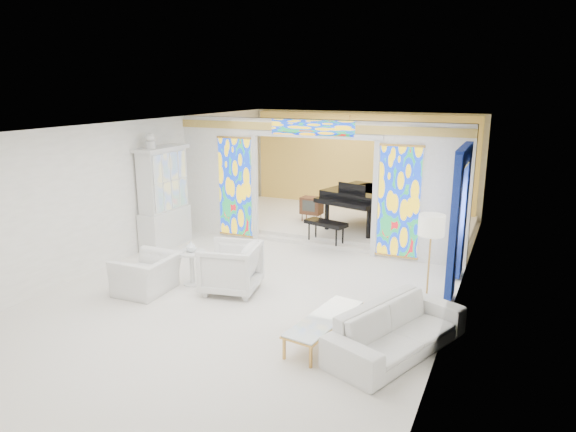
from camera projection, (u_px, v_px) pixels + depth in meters
The scene contains 24 objects.
floor at pixel (277, 273), 10.51m from camera, with size 12.00×12.00×0.00m, color silver.
ceiling at pixel (276, 125), 9.77m from camera, with size 7.00×12.00×0.02m, color white.
wall_back at pixel (362, 162), 15.44m from camera, with size 7.00×0.02×3.00m, color white.
wall_front at pixel (1, 330), 4.85m from camera, with size 7.00×0.02×3.00m, color white.
wall_left at pixel (136, 188), 11.54m from camera, with size 0.02×12.00×3.00m, color white.
wall_right at pixel (461, 221), 8.74m from camera, with size 0.02×12.00×3.00m, color white.
partition_wall at pixel (313, 178), 11.86m from camera, with size 7.00×0.22×3.00m.
stained_glass_left at pixel (235, 187), 12.67m from camera, with size 0.90×0.04×2.40m, color gold.
stained_glass_right at pixel (399, 202), 11.05m from camera, with size 0.90×0.04×2.40m, color gold.
stained_glass_transom at pixel (312, 128), 11.48m from camera, with size 2.00×0.04×0.34m, color gold.
alcove_platform at pixel (341, 222), 14.11m from camera, with size 6.80×3.80×0.18m, color silver.
gold_curtain_back at pixel (361, 163), 15.33m from camera, with size 6.70×0.10×2.90m, color gold.
chandelier at pixel (349, 133), 13.33m from camera, with size 0.48×0.48×0.30m, color #C29044.
blue_drapes at pixel (460, 207), 9.38m from camera, with size 0.14×1.85×2.65m.
china_cabinet at pixel (164, 198), 12.04m from camera, with size 0.56×1.46×2.72m.
armchair_left at pixel (147, 274), 9.50m from camera, with size 1.08×0.94×0.70m, color white.
armchair_right at pixel (231, 268), 9.50m from camera, with size 0.99×1.02×0.93m, color white.
sofa at pixel (397, 329), 7.36m from camera, with size 2.35×0.92×0.68m, color white.
side_table at pixel (192, 263), 9.84m from camera, with size 0.55×0.55×0.66m.
vase at pixel (191, 246), 9.76m from camera, with size 0.20×0.20×0.21m, color silver.
coffee_table at pixel (325, 319), 7.67m from camera, with size 0.75×1.74×0.38m.
floor_lamp at pixel (431, 230), 8.28m from camera, with size 0.46×0.46×1.73m.
grand_piano at pixel (372, 196), 13.07m from camera, with size 2.46×3.21×1.23m.
tv_console at pixel (312, 206), 13.80m from camera, with size 0.58×0.41×0.65m.
Camera 1 is at (4.30, -8.91, 3.74)m, focal length 32.00 mm.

